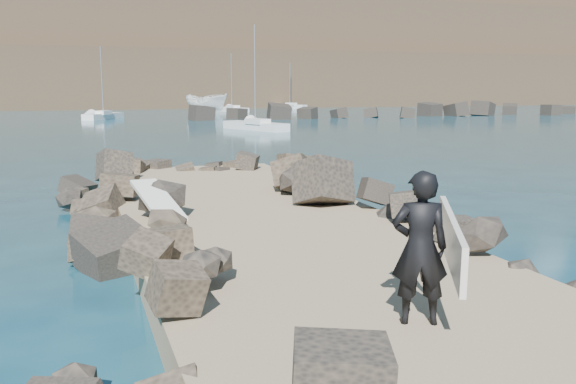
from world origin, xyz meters
name	(u,v)px	position (x,y,z in m)	size (l,w,h in m)	color
ground	(273,254)	(0.00, 0.00, 0.00)	(800.00, 800.00, 0.00)	#0F384C
jetty	(305,264)	(0.00, -2.00, 0.30)	(6.00, 26.00, 0.60)	#8C7759
riprap_left	(142,260)	(-2.90, -1.50, 0.50)	(2.60, 22.00, 1.00)	black
riprap_right	(429,236)	(2.90, -1.50, 0.50)	(2.60, 22.00, 1.00)	black
breakwater_secondary	(419,112)	(35.00, 55.00, 0.60)	(52.00, 4.00, 1.20)	black
headland	(127,37)	(10.00, 160.00, 16.00)	(360.00, 140.00, 32.00)	#2D4919
surfboard_resting	(157,205)	(-2.32, 0.93, 1.04)	(0.60, 2.39, 0.08)	white
boat_imported	(207,103)	(12.92, 71.84, 1.34)	(2.62, 6.96, 2.69)	white
surfer_with_board	(424,247)	(0.13, -5.98, 1.58)	(1.42, 2.20, 1.94)	black
sailboat_f	(290,106)	(29.76, 87.33, 0.35)	(4.47, 5.89, 7.51)	white
sailboat_c	(256,126)	(10.31, 38.46, 0.35)	(4.04, 7.28, 8.65)	white
sailboat_b	(104,116)	(-0.81, 60.99, 0.35)	(4.75, 6.37, 8.02)	white
sailboat_d	(232,109)	(17.42, 76.50, 0.35)	(3.50, 7.01, 8.31)	white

